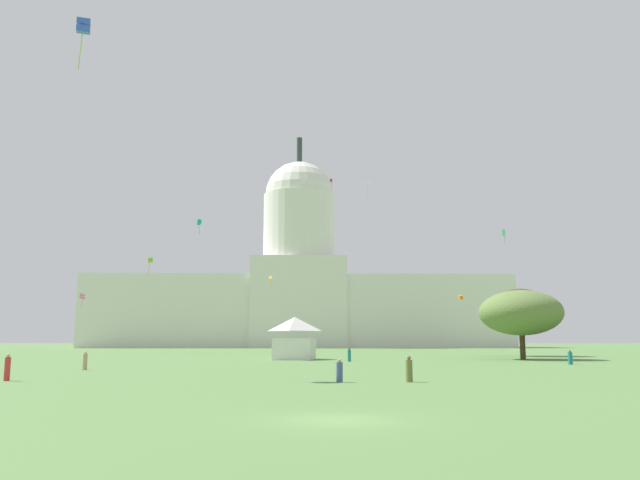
{
  "coord_description": "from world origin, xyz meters",
  "views": [
    {
      "loc": [
        -1.19,
        -22.35,
        2.74
      ],
      "look_at": [
        2.06,
        101.46,
        22.02
      ],
      "focal_mm": 35.71,
      "sensor_mm": 36.0,
      "label": 1
    }
  ],
  "objects_px": {
    "person_red_back_left": "(7,368)",
    "kite_orange_low": "(461,297)",
    "event_tent": "(295,338)",
    "person_teal_lawn_far_left": "(570,358)",
    "capitol_building": "(299,290)",
    "kite_turquoise_mid": "(199,222)",
    "kite_red_high": "(331,181)",
    "person_denim_mid_left": "(340,372)",
    "kite_blue_mid": "(83,26)",
    "tree_east_far": "(521,313)",
    "person_olive_near_tent": "(409,370)",
    "kite_cyan_high": "(368,185)",
    "kite_gold_low": "(271,278)",
    "person_teal_near_tree_east": "(349,355)",
    "kite_pink_low": "(82,296)",
    "tree_east_mid": "(521,312)",
    "person_tan_front_right": "(85,361)",
    "kite_green_mid": "(504,234)",
    "kite_lime_mid": "(150,260)"
  },
  "relations": [
    {
      "from": "tree_east_far",
      "to": "person_olive_near_tent",
      "type": "relative_size",
      "value": 9.22
    },
    {
      "from": "person_teal_near_tree_east",
      "to": "kite_turquoise_mid",
      "type": "bearing_deg",
      "value": -135.4
    },
    {
      "from": "tree_east_mid",
      "to": "kite_cyan_high",
      "type": "bearing_deg",
      "value": 102.99
    },
    {
      "from": "tree_east_mid",
      "to": "kite_gold_low",
      "type": "xyz_separation_m",
      "value": [
        -42.9,
        47.95,
        9.8
      ]
    },
    {
      "from": "kite_lime_mid",
      "to": "person_olive_near_tent",
      "type": "bearing_deg",
      "value": -178.79
    },
    {
      "from": "person_teal_near_tree_east",
      "to": "kite_orange_low",
      "type": "height_order",
      "value": "kite_orange_low"
    },
    {
      "from": "person_teal_near_tree_east",
      "to": "kite_green_mid",
      "type": "height_order",
      "value": "kite_green_mid"
    },
    {
      "from": "event_tent",
      "to": "person_teal_lawn_far_left",
      "type": "xyz_separation_m",
      "value": [
        30.01,
        -17.85,
        -2.13
      ]
    },
    {
      "from": "event_tent",
      "to": "person_teal_lawn_far_left",
      "type": "bearing_deg",
      "value": -22.88
    },
    {
      "from": "kite_lime_mid",
      "to": "capitol_building",
      "type": "bearing_deg",
      "value": -42.37
    },
    {
      "from": "person_denim_mid_left",
      "to": "kite_blue_mid",
      "type": "relative_size",
      "value": 0.35
    },
    {
      "from": "kite_lime_mid",
      "to": "kite_red_high",
      "type": "xyz_separation_m",
      "value": [
        36.27,
        5.9,
        17.85
      ]
    },
    {
      "from": "capitol_building",
      "to": "kite_green_mid",
      "type": "relative_size",
      "value": 46.62
    },
    {
      "from": "tree_east_mid",
      "to": "person_red_back_left",
      "type": "relative_size",
      "value": 6.02
    },
    {
      "from": "event_tent",
      "to": "kite_turquoise_mid",
      "type": "distance_m",
      "value": 96.1
    },
    {
      "from": "person_red_back_left",
      "to": "kite_orange_low",
      "type": "bearing_deg",
      "value": -153.38
    },
    {
      "from": "person_olive_near_tent",
      "to": "person_teal_near_tree_east",
      "type": "height_order",
      "value": "person_teal_near_tree_east"
    },
    {
      "from": "person_teal_lawn_far_left",
      "to": "kite_green_mid",
      "type": "relative_size",
      "value": 0.54
    },
    {
      "from": "tree_east_far",
      "to": "person_teal_lawn_far_left",
      "type": "relative_size",
      "value": 9.82
    },
    {
      "from": "kite_blue_mid",
      "to": "kite_lime_mid",
      "type": "height_order",
      "value": "kite_blue_mid"
    },
    {
      "from": "kite_cyan_high",
      "to": "kite_gold_low",
      "type": "height_order",
      "value": "kite_cyan_high"
    },
    {
      "from": "kite_gold_low",
      "to": "person_teal_near_tree_east",
      "type": "bearing_deg",
      "value": -175.76
    },
    {
      "from": "kite_cyan_high",
      "to": "kite_red_high",
      "type": "height_order",
      "value": "kite_cyan_high"
    },
    {
      "from": "event_tent",
      "to": "person_teal_near_tree_east",
      "type": "bearing_deg",
      "value": -42.38
    },
    {
      "from": "person_tan_front_right",
      "to": "kite_red_high",
      "type": "bearing_deg",
      "value": -59.78
    },
    {
      "from": "person_tan_front_right",
      "to": "tree_east_far",
      "type": "bearing_deg",
      "value": -101.48
    },
    {
      "from": "tree_east_far",
      "to": "person_olive_near_tent",
      "type": "distance_m",
      "value": 49.99
    },
    {
      "from": "kite_cyan_high",
      "to": "kite_orange_low",
      "type": "height_order",
      "value": "kite_cyan_high"
    },
    {
      "from": "kite_pink_low",
      "to": "tree_east_mid",
      "type": "bearing_deg",
      "value": 75.51
    },
    {
      "from": "event_tent",
      "to": "person_denim_mid_left",
      "type": "relative_size",
      "value": 5.01
    },
    {
      "from": "tree_east_mid",
      "to": "person_teal_near_tree_east",
      "type": "xyz_separation_m",
      "value": [
        -29.5,
        -23.61,
        -6.32
      ]
    },
    {
      "from": "person_teal_lawn_far_left",
      "to": "kite_turquoise_mid",
      "type": "height_order",
      "value": "kite_turquoise_mid"
    },
    {
      "from": "person_teal_lawn_far_left",
      "to": "person_teal_near_tree_east",
      "type": "bearing_deg",
      "value": -34.74
    },
    {
      "from": "kite_green_mid",
      "to": "kite_turquoise_mid",
      "type": "bearing_deg",
      "value": -129.68
    },
    {
      "from": "capitol_building",
      "to": "person_red_back_left",
      "type": "distance_m",
      "value": 165.01
    },
    {
      "from": "event_tent",
      "to": "capitol_building",
      "type": "bearing_deg",
      "value": 98.03
    },
    {
      "from": "person_teal_lawn_far_left",
      "to": "person_red_back_left",
      "type": "bearing_deg",
      "value": 15.94
    },
    {
      "from": "person_red_back_left",
      "to": "kite_turquoise_mid",
      "type": "xyz_separation_m",
      "value": [
        -9.36,
        129.96,
        33.75
      ]
    },
    {
      "from": "tree_east_far",
      "to": "kite_green_mid",
      "type": "xyz_separation_m",
      "value": [
        10.68,
        38.83,
        17.32
      ]
    },
    {
      "from": "person_olive_near_tent",
      "to": "person_tan_front_right",
      "type": "relative_size",
      "value": 0.99
    },
    {
      "from": "person_red_back_left",
      "to": "kite_orange_low",
      "type": "distance_m",
      "value": 135.0
    },
    {
      "from": "capitol_building",
      "to": "person_olive_near_tent",
      "type": "relative_size",
      "value": 81.5
    },
    {
      "from": "event_tent",
      "to": "person_red_back_left",
      "type": "height_order",
      "value": "event_tent"
    },
    {
      "from": "person_teal_near_tree_east",
      "to": "person_denim_mid_left",
      "type": "relative_size",
      "value": 1.14
    },
    {
      "from": "kite_red_high",
      "to": "tree_east_far",
      "type": "bearing_deg",
      "value": -38.03
    },
    {
      "from": "tree_east_far",
      "to": "kite_red_high",
      "type": "distance_m",
      "value": 59.74
    },
    {
      "from": "kite_orange_low",
      "to": "kite_green_mid",
      "type": "xyz_separation_m",
      "value": [
        -0.56,
        -38.97,
        10.17
      ]
    },
    {
      "from": "kite_pink_low",
      "to": "kite_green_mid",
      "type": "xyz_separation_m",
      "value": [
        75.22,
        22.52,
        14.14
      ]
    },
    {
      "from": "kite_turquoise_mid",
      "to": "kite_red_high",
      "type": "relative_size",
      "value": 1.98
    },
    {
      "from": "person_red_back_left",
      "to": "person_teal_lawn_far_left",
      "type": "height_order",
      "value": "person_red_back_left"
    }
  ]
}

